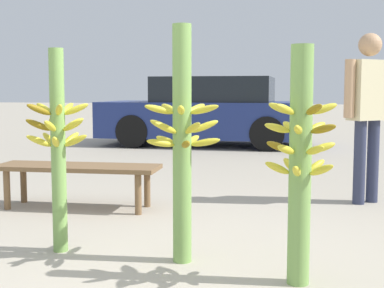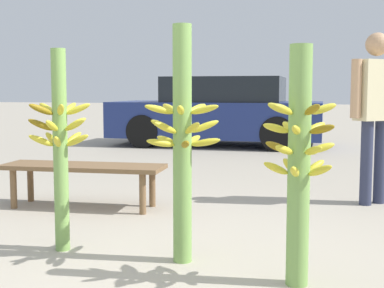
{
  "view_description": "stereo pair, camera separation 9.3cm",
  "coord_description": "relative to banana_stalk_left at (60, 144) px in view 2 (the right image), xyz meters",
  "views": [
    {
      "loc": [
        0.94,
        -2.91,
        1.09
      ],
      "look_at": [
        0.14,
        0.28,
        0.76
      ],
      "focal_mm": 50.0,
      "sensor_mm": 36.0,
      "label": 1
    },
    {
      "loc": [
        1.03,
        -2.88,
        1.09
      ],
      "look_at": [
        0.14,
        0.28,
        0.76
      ],
      "focal_mm": 50.0,
      "sensor_mm": 36.0,
      "label": 2
    }
  ],
  "objects": [
    {
      "name": "ground_plane",
      "position": [
        0.79,
        -0.33,
        -0.73
      ],
      "size": [
        80.0,
        80.0,
        0.0
      ],
      "primitive_type": "plane",
      "color": "#A89E8C"
    },
    {
      "name": "banana_stalk_left",
      "position": [
        0.0,
        0.0,
        0.0
      ],
      "size": [
        0.42,
        0.43,
        1.37
      ],
      "color": "#7AA851",
      "rests_on": "ground_plane"
    },
    {
      "name": "banana_stalk_center",
      "position": [
        0.86,
        -0.01,
        0.04
      ],
      "size": [
        0.48,
        0.48,
        1.5
      ],
      "color": "#7AA851",
      "rests_on": "ground_plane"
    },
    {
      "name": "banana_stalk_right",
      "position": [
        1.6,
        -0.24,
        -0.03
      ],
      "size": [
        0.41,
        0.41,
        1.34
      ],
      "color": "#7AA851",
      "rests_on": "ground_plane"
    },
    {
      "name": "vendor_person",
      "position": [
        2.13,
        2.15,
        0.25
      ],
      "size": [
        0.5,
        0.49,
        1.63
      ],
      "rotation": [
        0.0,
        0.0,
        -2.38
      ],
      "color": "#2D334C",
      "rests_on": "ground_plane"
    },
    {
      "name": "market_bench",
      "position": [
        -0.48,
        1.25,
        -0.38
      ],
      "size": [
        1.55,
        0.57,
        0.4
      ],
      "rotation": [
        0.0,
        0.0,
        0.08
      ],
      "color": "brown",
      "rests_on": "ground_plane"
    },
    {
      "name": "parked_car",
      "position": [
        -0.53,
        7.18,
        -0.07
      ],
      "size": [
        4.14,
        1.97,
        1.35
      ],
      "rotation": [
        0.0,
        0.0,
        1.6
      ],
      "color": "navy",
      "rests_on": "ground_plane"
    }
  ]
}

